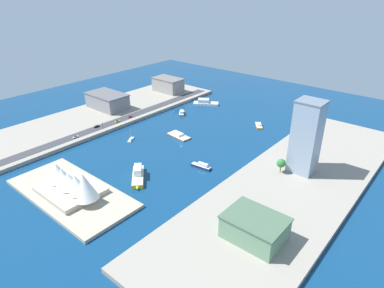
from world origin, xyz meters
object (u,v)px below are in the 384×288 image
object	(u,v)px
barge_flat_brown	(178,135)
pickup_red	(130,117)
ferry_yellow_fast	(138,175)
yacht_sleek_gray	(182,113)
carpark_squat_concrete	(168,85)
tower_tall_glass	(306,137)
van_white	(75,137)
traffic_light_waterfront	(102,125)
suv_black	(97,126)
water_taxi_orange	(259,125)
opera_landmark	(71,183)
terminal_long_green	(255,227)
warehouse_low_gray	(107,101)
taxi_yellow_cab	(117,121)
patrol_launch_navy	(201,166)
sailboat_small_white	(131,140)
ferry_white_commuter	(205,103)

from	to	relation	value
barge_flat_brown	pickup_red	xyz separation A→B (m)	(57.33, 2.34, 2.66)
barge_flat_brown	ferry_yellow_fast	distance (m)	69.49
yacht_sleek_gray	carpark_squat_concrete	bearing A→B (deg)	-35.28
barge_flat_brown	carpark_squat_concrete	distance (m)	116.92
carpark_squat_concrete	tower_tall_glass	distance (m)	201.75
van_white	traffic_light_waterfront	bearing A→B (deg)	-98.31
tower_tall_glass	suv_black	xyz separation A→B (m)	(163.70, 43.56, -23.19)
water_taxi_orange	opera_landmark	xyz separation A→B (m)	(31.19, 164.62, 8.20)
yacht_sleek_gray	ferry_yellow_fast	bearing A→B (deg)	117.76
terminal_long_green	carpark_squat_concrete	world-z (taller)	carpark_squat_concrete
tower_tall_glass	van_white	world-z (taller)	tower_tall_glass
warehouse_low_gray	taxi_yellow_cab	xyz separation A→B (m)	(-37.32, 18.36, -6.28)
ferry_yellow_fast	suv_black	distance (m)	90.53
water_taxi_orange	warehouse_low_gray	size ratio (longest dim) A/B	0.35
taxi_yellow_cab	barge_flat_brown	bearing A→B (deg)	-163.30
patrol_launch_navy	terminal_long_green	size ratio (longest dim) A/B	0.56
yacht_sleek_gray	carpark_squat_concrete	distance (m)	67.96
van_white	barge_flat_brown	bearing A→B (deg)	-133.89
taxi_yellow_cab	terminal_long_green	bearing A→B (deg)	163.10
yacht_sleek_gray	suv_black	size ratio (longest dim) A/B	2.78
barge_flat_brown	patrol_launch_navy	bearing A→B (deg)	149.01
sailboat_small_white	tower_tall_glass	bearing A→B (deg)	-163.20
terminal_long_green	ferry_white_commuter	bearing A→B (deg)	-45.28
opera_landmark	patrol_launch_navy	bearing A→B (deg)	-116.65
carpark_squat_concrete	traffic_light_waterfront	size ratio (longest dim) A/B	5.14
warehouse_low_gray	opera_landmark	bearing A→B (deg)	134.67
ferry_yellow_fast	terminal_long_green	distance (m)	87.95
carpark_squat_concrete	suv_black	size ratio (longest dim) A/B	7.13
terminal_long_green	suv_black	bearing A→B (deg)	-10.70
tower_tall_glass	van_white	bearing A→B (deg)	22.88
patrol_launch_navy	pickup_red	world-z (taller)	pickup_red
van_white	opera_landmark	size ratio (longest dim) A/B	0.10
sailboat_small_white	ferry_yellow_fast	size ratio (longest dim) A/B	0.46
terminal_long_green	taxi_yellow_cab	xyz separation A→B (m)	(168.60, -51.22, -5.22)
barge_flat_brown	taxi_yellow_cab	distance (m)	59.54
water_taxi_orange	carpark_squat_concrete	size ratio (longest dim) A/B	0.42
ferry_yellow_fast	opera_landmark	xyz separation A→B (m)	(14.96, 38.01, 6.63)
sailboat_small_white	water_taxi_orange	world-z (taller)	sailboat_small_white
yacht_sleek_gray	pickup_red	size ratio (longest dim) A/B	2.73
taxi_yellow_cab	traffic_light_waterfront	xyz separation A→B (m)	(-3.61, 18.08, 3.42)
barge_flat_brown	taxi_yellow_cab	size ratio (longest dim) A/B	4.86
van_white	opera_landmark	distance (m)	79.46
patrol_launch_navy	ferry_yellow_fast	bearing A→B (deg)	58.52
warehouse_low_gray	opera_landmark	size ratio (longest dim) A/B	0.91
barge_flat_brown	yacht_sleek_gray	world-z (taller)	yacht_sleek_gray
ferry_yellow_fast	water_taxi_orange	bearing A→B (deg)	-97.31
carpark_squat_concrete	tower_tall_glass	world-z (taller)	tower_tall_glass
patrol_launch_navy	terminal_long_green	bearing A→B (deg)	148.20
water_taxi_orange	taxi_yellow_cab	xyz separation A→B (m)	(97.17, 78.49, 2.75)
pickup_red	taxi_yellow_cab	size ratio (longest dim) A/B	1.04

